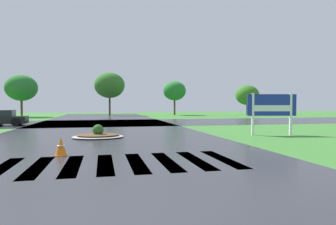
# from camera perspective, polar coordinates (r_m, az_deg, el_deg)

# --- Properties ---
(asphalt_roadway) EXTENTS (11.81, 80.00, 0.01)m
(asphalt_roadway) POSITION_cam_1_polar(r_m,az_deg,el_deg) (14.19, -12.21, -5.35)
(asphalt_roadway) COLOR #2B2B30
(asphalt_roadway) RESTS_ON ground
(asphalt_cross_road) EXTENTS (90.00, 10.63, 0.01)m
(asphalt_cross_road) POSITION_cam_1_polar(r_m,az_deg,el_deg) (27.73, -12.39, -1.95)
(asphalt_cross_road) COLOR #2B2B30
(asphalt_cross_road) RESTS_ON ground
(crosswalk_stripes) EXTENTS (7.65, 3.11, 0.01)m
(crosswalk_stripes) POSITION_cam_1_polar(r_m,az_deg,el_deg) (8.81, -11.98, -9.63)
(crosswalk_stripes) COLOR white
(crosswalk_stripes) RESTS_ON ground
(estate_billboard) EXTENTS (2.71, 0.57, 2.32)m
(estate_billboard) POSITION_cam_1_polar(r_m,az_deg,el_deg) (17.43, 19.34, 0.99)
(estate_billboard) COLOR white
(estate_billboard) RESTS_ON ground
(median_island) EXTENTS (2.59, 2.13, 0.68)m
(median_island) POSITION_cam_1_polar(r_m,az_deg,el_deg) (15.57, -13.29, -4.24)
(median_island) COLOR #9E9B93
(median_island) RESTS_ON ground
(traffic_cone) EXTENTS (0.39, 0.39, 0.61)m
(traffic_cone) POSITION_cam_1_polar(r_m,az_deg,el_deg) (10.53, -19.91, -6.24)
(traffic_cone) COLOR orange
(traffic_cone) RESTS_ON ground
(background_treeline) EXTENTS (47.43, 7.46, 6.51)m
(background_treeline) POSITION_cam_1_polar(r_m,az_deg,el_deg) (44.12, -15.81, 4.36)
(background_treeline) COLOR #4C3823
(background_treeline) RESTS_ON ground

